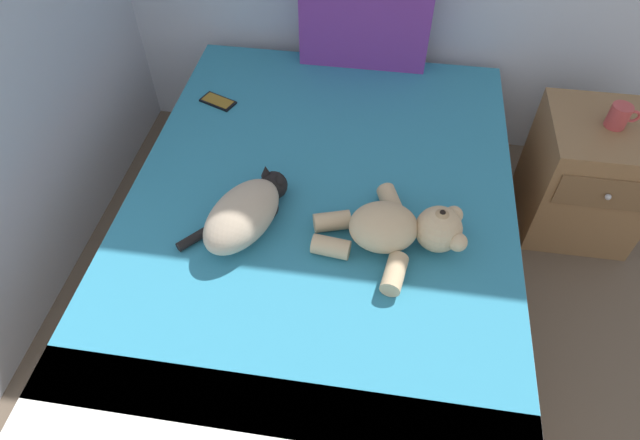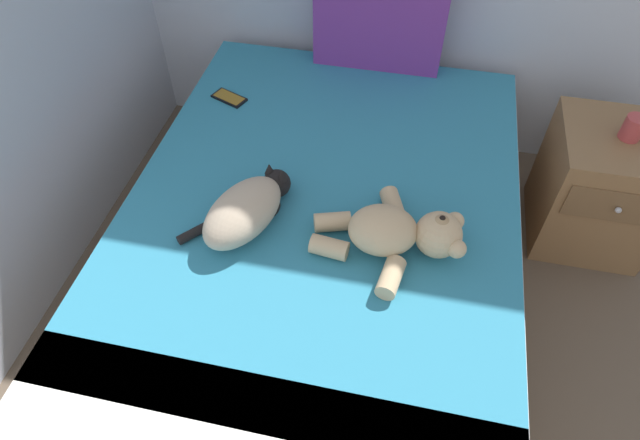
% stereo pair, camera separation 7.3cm
% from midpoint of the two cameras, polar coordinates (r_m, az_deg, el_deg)
% --- Properties ---
extents(bed, '(1.43, 1.98, 0.51)m').
position_cam_midpoint_polar(bed, '(2.13, -1.05, -3.00)').
color(bed, olive).
rests_on(bed, ground_plane).
extents(patterned_cushion, '(0.56, 0.12, 0.48)m').
position_cam_midpoint_polar(patterned_cushion, '(2.50, 3.88, 20.80)').
color(patterned_cushion, '#72338C').
rests_on(patterned_cushion, bed).
extents(cat, '(0.35, 0.42, 0.15)m').
position_cam_midpoint_polar(cat, '(1.82, -8.95, 0.74)').
color(cat, tan).
rests_on(cat, bed).
extents(teddy_bear, '(0.50, 0.44, 0.16)m').
position_cam_midpoint_polar(teddy_bear, '(1.77, 7.10, -0.97)').
color(teddy_bear, tan).
rests_on(teddy_bear, bed).
extents(cell_phone, '(0.16, 0.12, 0.01)m').
position_cam_midpoint_polar(cell_phone, '(2.41, -11.51, 12.05)').
color(cell_phone, black).
rests_on(cell_phone, bed).
extents(nightstand, '(0.45, 0.49, 0.55)m').
position_cam_midpoint_polar(nightstand, '(2.62, 25.35, 4.21)').
color(nightstand, olive).
rests_on(nightstand, ground_plane).
extents(mug, '(0.12, 0.08, 0.09)m').
position_cam_midpoint_polar(mug, '(2.44, 28.10, 9.56)').
color(mug, '#B23F3F').
rests_on(mug, nightstand).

